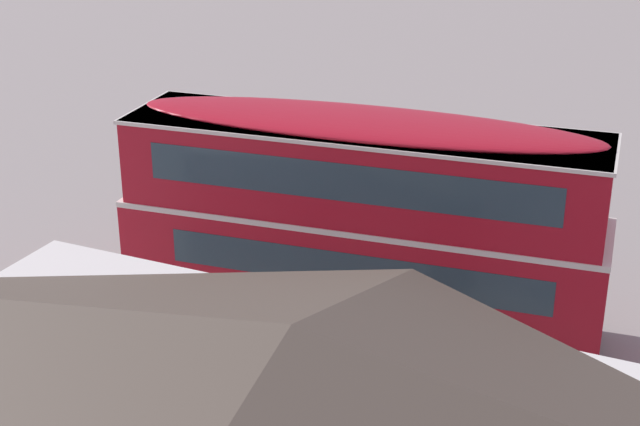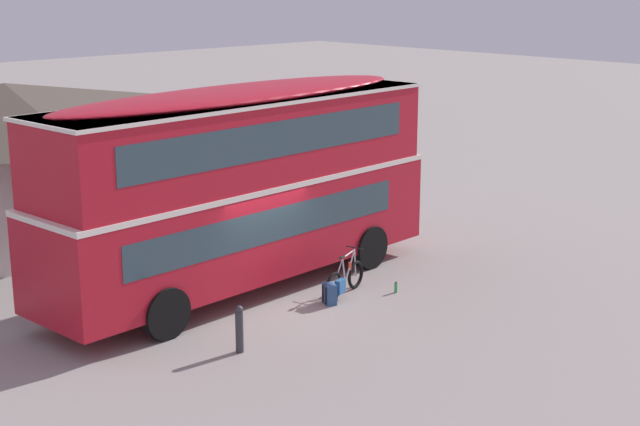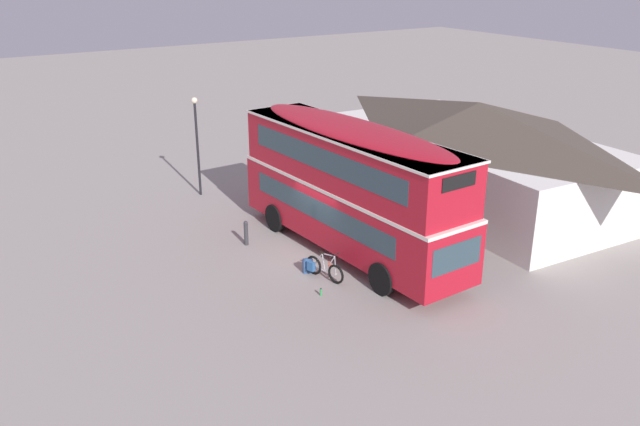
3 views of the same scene
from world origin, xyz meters
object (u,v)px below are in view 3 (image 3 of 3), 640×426
street_lamp (197,135)px  water_bottle_green_metal (321,292)px  double_decker_bus (351,183)px  kerb_bollard (246,233)px  touring_bicycle (323,268)px  backpack_on_ground (308,265)px

street_lamp → water_bottle_green_metal: bearing=-2.9°
double_decker_bus → kerb_bollard: bearing=-131.0°
double_decker_bus → water_bottle_green_metal: (2.34, -2.74, -2.52)m
kerb_bollard → touring_bicycle: bearing=13.4°
double_decker_bus → touring_bicycle: size_ratio=6.39×
double_decker_bus → kerb_bollard: double_decker_bus is taller
touring_bicycle → water_bottle_green_metal: bearing=-35.8°
touring_bicycle → backpack_on_ground: size_ratio=3.14×
double_decker_bus → street_lamp: size_ratio=2.37×
backpack_on_ground → kerb_bollard: 3.33m
water_bottle_green_metal → backpack_on_ground: bearing=162.4°
backpack_on_ground → street_lamp: 9.78m
backpack_on_ground → street_lamp: (-9.45, 0.03, 2.51)m
street_lamp → kerb_bollard: 6.66m
double_decker_bus → street_lamp: bearing=-166.0°
street_lamp → touring_bicycle: bearing=0.9°
water_bottle_green_metal → kerb_bollard: (-4.91, -0.21, 0.37)m
water_bottle_green_metal → kerb_bollard: size_ratio=0.27×
touring_bicycle → street_lamp: bearing=-179.1°
touring_bicycle → kerb_bollard: 4.02m
water_bottle_green_metal → street_lamp: bearing=177.1°
double_decker_bus → kerb_bollard: 4.47m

